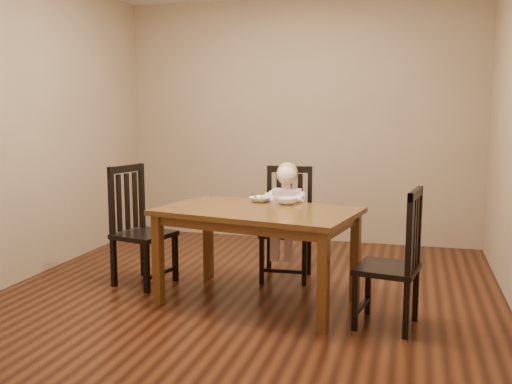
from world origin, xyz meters
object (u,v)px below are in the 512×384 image
(chair_child, at_px, (287,225))
(chair_right, at_px, (395,262))
(bowl_veg, at_px, (287,201))
(bowl_peas, at_px, (260,199))
(toddler, at_px, (286,210))
(dining_table, at_px, (258,220))
(chair_left, at_px, (139,227))

(chair_child, bearing_deg, chair_right, 131.14)
(chair_child, distance_m, bowl_veg, 0.54)
(chair_right, relative_size, bowl_peas, 5.70)
(toddler, bearing_deg, chair_right, 132.56)
(toddler, height_order, bowl_peas, toddler)
(chair_right, distance_m, bowl_veg, 1.05)
(dining_table, distance_m, chair_right, 1.08)
(dining_table, xyz_separation_m, bowl_peas, (-0.06, 0.32, 0.11))
(bowl_veg, bearing_deg, bowl_peas, 166.25)
(chair_right, xyz_separation_m, toddler, (-0.95, 0.91, 0.16))
(chair_left, height_order, bowl_veg, chair_left)
(chair_left, relative_size, bowl_peas, 6.01)
(dining_table, height_order, bowl_veg, bowl_veg)
(chair_child, relative_size, chair_right, 1.02)
(chair_child, bearing_deg, bowl_peas, 66.13)
(chair_left, xyz_separation_m, chair_right, (2.13, -0.46, -0.03))
(dining_table, xyz_separation_m, chair_right, (1.03, -0.25, -0.19))
(bowl_peas, bearing_deg, chair_right, -27.64)
(chair_left, bearing_deg, bowl_veg, 106.73)
(bowl_veg, bearing_deg, dining_table, -122.54)
(chair_child, height_order, toddler, chair_child)
(bowl_peas, height_order, bowl_veg, bowl_veg)
(dining_table, height_order, chair_right, chair_right)
(chair_left, relative_size, chair_right, 1.05)
(toddler, bearing_deg, chair_child, -90.00)
(bowl_peas, xyz_separation_m, bowl_veg, (0.23, -0.06, 0.01))
(chair_right, bearing_deg, bowl_veg, 68.62)
(dining_table, bearing_deg, chair_child, 83.76)
(toddler, relative_size, bowl_peas, 3.28)
(chair_right, bearing_deg, bowl_peas, 71.91)
(chair_child, height_order, bowl_veg, chair_child)
(chair_left, height_order, bowl_peas, chair_left)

